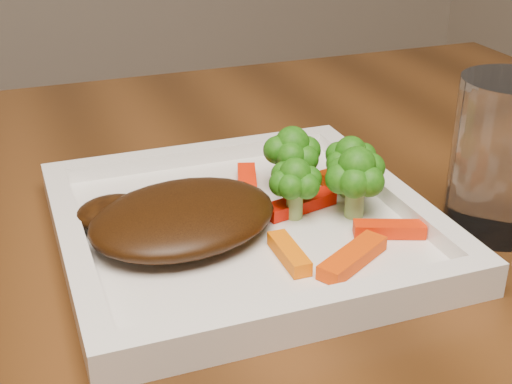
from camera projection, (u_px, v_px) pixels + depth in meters
name	position (u px, v px, depth m)	size (l,w,h in m)	color
plate	(244.00, 231.00, 0.54)	(0.27, 0.27, 0.01)	white
steak	(183.00, 217.00, 0.52)	(0.14, 0.11, 0.03)	#351B08
broccoli_0	(292.00, 152.00, 0.57)	(0.05, 0.05, 0.07)	#177914
broccoli_1	(350.00, 158.00, 0.57)	(0.05, 0.05, 0.06)	#245C0F
broccoli_2	(356.00, 181.00, 0.54)	(0.05, 0.05, 0.06)	#297112
broccoli_3	(295.00, 181.00, 0.53)	(0.05, 0.05, 0.06)	#1F7112
carrot_0	(353.00, 257.00, 0.48)	(0.06, 0.02, 0.01)	#EC4003
carrot_1	(389.00, 229.00, 0.52)	(0.05, 0.01, 0.01)	red
carrot_2	(289.00, 253.00, 0.49)	(0.05, 0.01, 0.01)	#FF6E04
carrot_3	(343.00, 173.00, 0.61)	(0.05, 0.01, 0.01)	#D53703
carrot_4	(247.00, 181.00, 0.59)	(0.06, 0.02, 0.01)	#FF2204
carrot_6	(300.00, 204.00, 0.56)	(0.06, 0.02, 0.01)	red
drinking_glass	(504.00, 156.00, 0.53)	(0.08, 0.08, 0.12)	silver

